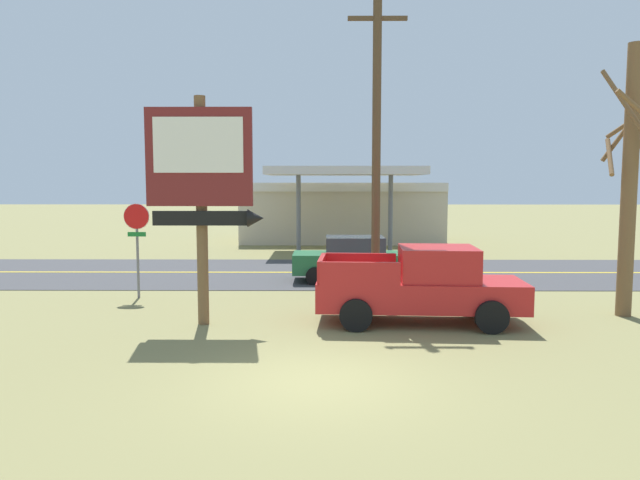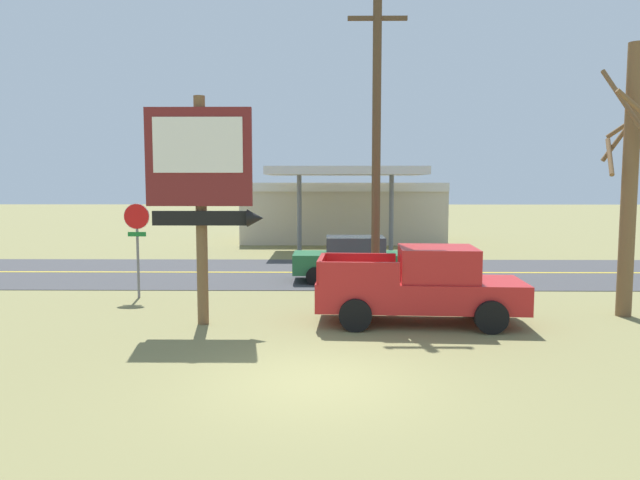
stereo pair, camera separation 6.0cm
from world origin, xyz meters
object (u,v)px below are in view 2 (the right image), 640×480
object	(u,v)px
utility_pole	(376,130)
car_green_near_lane	(352,259)
bare_tree	(630,175)
stop_sign	(137,233)
motel_sign	(202,177)
pickup_red_parked_on_lawn	(422,286)
gas_station	(342,210)

from	to	relation	value
utility_pole	car_green_near_lane	distance (m)	5.67
car_green_near_lane	bare_tree	bearing A→B (deg)	-38.44
stop_sign	utility_pole	world-z (taller)	utility_pole
bare_tree	motel_sign	bearing A→B (deg)	-174.05
utility_pole	motel_sign	bearing A→B (deg)	-145.47
pickup_red_parked_on_lawn	gas_station	bearing A→B (deg)	93.86
bare_tree	car_green_near_lane	world-z (taller)	bare_tree
stop_sign	utility_pole	distance (m)	7.99
bare_tree	car_green_near_lane	bearing A→B (deg)	141.56
utility_pole	car_green_near_lane	bearing A→B (deg)	98.43
utility_pole	gas_station	world-z (taller)	utility_pole
motel_sign	pickup_red_parked_on_lawn	xyz separation A→B (m)	(5.51, 0.29, -2.75)
motel_sign	bare_tree	size ratio (longest dim) A/B	0.79
bare_tree	pickup_red_parked_on_lawn	distance (m)	6.32
stop_sign	car_green_near_lane	size ratio (longest dim) A/B	0.70
motel_sign	car_green_near_lane	bearing A→B (deg)	59.40
stop_sign	bare_tree	distance (m)	14.20
motel_sign	pickup_red_parked_on_lawn	bearing A→B (deg)	3.06
motel_sign	utility_pole	xyz separation A→B (m)	(4.55, 3.13, 1.42)
motel_sign	car_green_near_lane	size ratio (longest dim) A/B	1.36
utility_pole	car_green_near_lane	size ratio (longest dim) A/B	2.30
motel_sign	bare_tree	world-z (taller)	bare_tree
stop_sign	utility_pole	bearing A→B (deg)	-3.15
bare_tree	car_green_near_lane	xyz separation A→B (m)	(-7.09, 5.63, -2.95)
bare_tree	pickup_red_parked_on_lawn	world-z (taller)	bare_tree
utility_pole	bare_tree	xyz separation A→B (m)	(6.55, -1.97, -1.36)
stop_sign	pickup_red_parked_on_lawn	size ratio (longest dim) A/B	0.56
utility_pole	stop_sign	bearing A→B (deg)	176.85
utility_pole	gas_station	xyz separation A→B (m)	(-0.50, 18.75, -3.19)
bare_tree	gas_station	size ratio (longest dim) A/B	0.60
gas_station	car_green_near_lane	xyz separation A→B (m)	(-0.04, -15.10, -1.11)
stop_sign	pickup_red_parked_on_lawn	distance (m)	8.97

